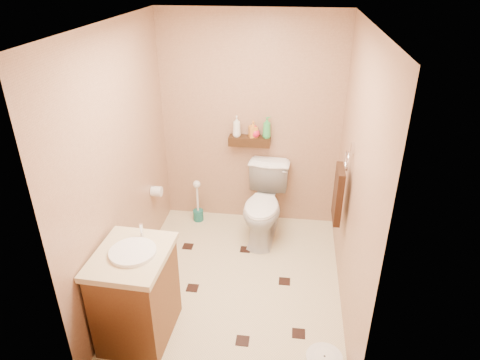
# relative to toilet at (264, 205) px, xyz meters

# --- Properties ---
(ground) EXTENTS (2.50, 2.50, 0.00)m
(ground) POSITION_rel_toilet_xyz_m (-0.20, -0.83, -0.41)
(ground) COLOR beige
(ground) RESTS_ON ground
(wall_back) EXTENTS (2.00, 0.04, 2.40)m
(wall_back) POSITION_rel_toilet_xyz_m (-0.20, 0.42, 0.79)
(wall_back) COLOR tan
(wall_back) RESTS_ON ground
(wall_front) EXTENTS (2.00, 0.04, 2.40)m
(wall_front) POSITION_rel_toilet_xyz_m (-0.20, -2.08, 0.79)
(wall_front) COLOR tan
(wall_front) RESTS_ON ground
(wall_left) EXTENTS (0.04, 2.50, 2.40)m
(wall_left) POSITION_rel_toilet_xyz_m (-1.20, -0.83, 0.79)
(wall_left) COLOR tan
(wall_left) RESTS_ON ground
(wall_right) EXTENTS (0.04, 2.50, 2.40)m
(wall_right) POSITION_rel_toilet_xyz_m (0.80, -0.83, 0.79)
(wall_right) COLOR tan
(wall_right) RESTS_ON ground
(ceiling) EXTENTS (2.00, 2.50, 0.02)m
(ceiling) POSITION_rel_toilet_xyz_m (-0.20, -0.83, 1.99)
(ceiling) COLOR white
(ceiling) RESTS_ON wall_back
(wall_shelf) EXTENTS (0.46, 0.14, 0.10)m
(wall_shelf) POSITION_rel_toilet_xyz_m (-0.20, 0.34, 0.61)
(wall_shelf) COLOR #391E0F
(wall_shelf) RESTS_ON wall_back
(floor_accents) EXTENTS (1.33, 1.36, 0.01)m
(floor_accents) POSITION_rel_toilet_xyz_m (-0.16, -0.87, -0.41)
(floor_accents) COLOR black
(floor_accents) RESTS_ON ground
(toilet) EXTENTS (0.52, 0.84, 0.82)m
(toilet) POSITION_rel_toilet_xyz_m (0.00, 0.00, 0.00)
(toilet) COLOR white
(toilet) RESTS_ON ground
(vanity) EXTENTS (0.58, 0.70, 0.95)m
(vanity) POSITION_rel_toilet_xyz_m (-0.90, -1.54, 0.02)
(vanity) COLOR brown
(vanity) RESTS_ON ground
(bathroom_scale) EXTENTS (0.35, 0.35, 0.06)m
(bathroom_scale) POSITION_rel_toilet_xyz_m (0.62, -1.65, -0.38)
(bathroom_scale) COLOR white
(bathroom_scale) RESTS_ON ground
(toilet_brush) EXTENTS (0.12, 0.12, 0.53)m
(toilet_brush) POSITION_rel_toilet_xyz_m (-0.81, 0.24, -0.22)
(toilet_brush) COLOR #18635B
(toilet_brush) RESTS_ON ground
(towel_ring) EXTENTS (0.12, 0.30, 0.76)m
(towel_ring) POSITION_rel_toilet_xyz_m (0.71, -0.58, 0.54)
(towel_ring) COLOR silver
(towel_ring) RESTS_ON wall_right
(toilet_paper) EXTENTS (0.12, 0.11, 0.12)m
(toilet_paper) POSITION_rel_toilet_xyz_m (-1.14, -0.18, 0.19)
(toilet_paper) COLOR white
(toilet_paper) RESTS_ON wall_left
(bottle_a) EXTENTS (0.09, 0.09, 0.23)m
(bottle_a) POSITION_rel_toilet_xyz_m (-0.35, 0.34, 0.78)
(bottle_a) COLOR white
(bottle_a) RESTS_ON wall_shelf
(bottle_b) EXTENTS (0.11, 0.11, 0.18)m
(bottle_b) POSITION_rel_toilet_xyz_m (-0.17, 0.34, 0.75)
(bottle_b) COLOR orange
(bottle_b) RESTS_ON wall_shelf
(bottle_c) EXTENTS (0.11, 0.11, 0.13)m
(bottle_c) POSITION_rel_toilet_xyz_m (-0.14, 0.34, 0.73)
(bottle_c) COLOR red
(bottle_c) RESTS_ON wall_shelf
(bottle_d) EXTENTS (0.12, 0.12, 0.24)m
(bottle_d) POSITION_rel_toilet_xyz_m (-0.02, 0.34, 0.78)
(bottle_d) COLOR green
(bottle_d) RESTS_ON wall_shelf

